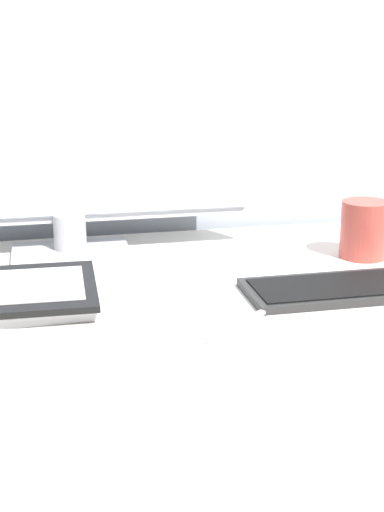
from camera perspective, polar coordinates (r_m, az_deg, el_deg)
name	(u,v)px	position (r m, az deg, el deg)	size (l,w,h in m)	color
desk	(126,509)	(1.23, -5.27, -19.52)	(1.18, 0.61, 0.76)	silver
monitor	(63,111)	(1.18, -10.25, 11.38)	(0.64, 0.11, 0.46)	#B7B7BC
keyboard	(346,288)	(1.06, 12.25, -2.51)	(0.30, 0.12, 0.01)	#282828
laptop	(33,294)	(1.03, -12.60, -2.96)	(0.30, 0.21, 0.02)	silver
ereader	(40,288)	(1.01, -12.10, -2.48)	(0.16, 0.20, 0.01)	black
coffee_mug	(365,229)	(1.22, 13.71, 2.09)	(0.11, 0.08, 0.10)	#B7473D
pen	(241,323)	(0.92, 3.98, -5.37)	(0.12, 0.10, 0.01)	silver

